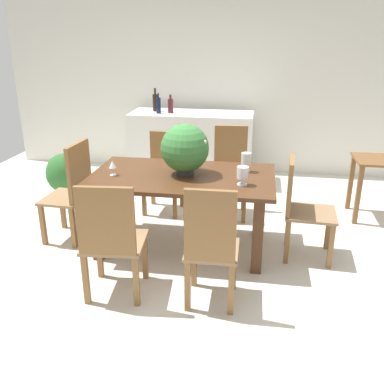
{
  "coord_description": "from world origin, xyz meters",
  "views": [
    {
      "loc": [
        0.71,
        -3.83,
        2.02
      ],
      "look_at": [
        0.08,
        0.0,
        0.56
      ],
      "focal_mm": 39.48,
      "sensor_mm": 36.0,
      "label": 1
    }
  ],
  "objects": [
    {
      "name": "chair_near_right",
      "position": [
        0.39,
        -1.03,
        0.55
      ],
      "size": [
        0.41,
        0.43,
        1.01
      ],
      "rotation": [
        0.0,
        0.0,
        3.16
      ],
      "color": "brown",
      "rests_on": "ground"
    },
    {
      "name": "back_wall",
      "position": [
        0.0,
        2.6,
        1.3
      ],
      "size": [
        6.4,
        0.1,
        2.6
      ],
      "primitive_type": "cube",
      "color": "silver",
      "rests_on": "ground"
    },
    {
      "name": "chair_near_left",
      "position": [
        -0.38,
        -1.04,
        0.55
      ],
      "size": [
        0.52,
        0.51,
        1.0
      ],
      "rotation": [
        0.0,
        0.0,
        3.24
      ],
      "color": "brown",
      "rests_on": "ground"
    },
    {
      "name": "chair_far_left",
      "position": [
        -0.39,
        0.88,
        0.52
      ],
      "size": [
        0.46,
        0.46,
        0.93
      ],
      "rotation": [
        0.0,
        0.0,
        -0.04
      ],
      "color": "brown",
      "rests_on": "ground"
    },
    {
      "name": "crystal_vase_left",
      "position": [
        0.59,
        0.13,
        0.86
      ],
      "size": [
        0.09,
        0.09,
        0.19
      ],
      "color": "silver",
      "rests_on": "dining_table"
    },
    {
      "name": "dining_table",
      "position": [
        0.0,
        -0.07,
        0.63
      ],
      "size": [
        1.75,
        1.03,
        0.76
      ],
      "color": "#4C2D19",
      "rests_on": "ground"
    },
    {
      "name": "crystal_vase_center_near",
      "position": [
        0.58,
        -0.27,
        0.86
      ],
      "size": [
        0.1,
        0.1,
        0.17
      ],
      "color": "silver",
      "rests_on": "dining_table"
    },
    {
      "name": "wine_glass",
      "position": [
        -0.65,
        -0.19,
        0.86
      ],
      "size": [
        0.07,
        0.07,
        0.15
      ],
      "color": "silver",
      "rests_on": "dining_table"
    },
    {
      "name": "potted_plant_floor",
      "position": [
        -1.76,
        1.02,
        0.31
      ],
      "size": [
        0.47,
        0.47,
        0.58
      ],
      "color": "#9E9384",
      "rests_on": "ground"
    },
    {
      "name": "wine_bottle_dark",
      "position": [
        -0.7,
        1.91,
        1.09
      ],
      "size": [
        0.06,
        0.06,
        0.28
      ],
      "color": "#0F1E38",
      "rests_on": "kitchen_counter"
    },
    {
      "name": "kitchen_counter",
      "position": [
        -0.25,
        2.03,
        0.49
      ],
      "size": [
        1.72,
        0.67,
        0.98
      ],
      "primitive_type": "cube",
      "color": "silver",
      "rests_on": "ground"
    },
    {
      "name": "chair_foot_end",
      "position": [
        1.12,
        -0.07,
        0.53
      ],
      "size": [
        0.49,
        0.48,
        0.96
      ],
      "rotation": [
        0.0,
        0.0,
        1.51
      ],
      "color": "brown",
      "rests_on": "ground"
    },
    {
      "name": "chair_far_right",
      "position": [
        0.39,
        0.9,
        0.55
      ],
      "size": [
        0.45,
        0.5,
        1.03
      ],
      "rotation": [
        0.0,
        0.0,
        0.06
      ],
      "color": "brown",
      "rests_on": "ground"
    },
    {
      "name": "chair_head_end",
      "position": [
        -1.12,
        -0.08,
        0.57
      ],
      "size": [
        0.43,
        0.5,
        1.03
      ],
      "rotation": [
        0.0,
        0.0,
        -1.62
      ],
      "color": "brown",
      "rests_on": "ground"
    },
    {
      "name": "side_table",
      "position": [
        2.05,
        0.99,
        0.52
      ],
      "size": [
        0.54,
        0.52,
        0.71
      ],
      "color": "brown",
      "rests_on": "ground"
    },
    {
      "name": "wine_bottle_amber",
      "position": [
        -0.79,
        2.08,
        1.1
      ],
      "size": [
        0.08,
        0.08,
        0.32
      ],
      "color": "black",
      "rests_on": "kitchen_counter"
    },
    {
      "name": "ground_plane",
      "position": [
        0.0,
        0.0,
        0.0
      ],
      "size": [
        7.04,
        7.04,
        0.0
      ],
      "primitive_type": "plane",
      "color": "silver"
    },
    {
      "name": "wine_bottle_clear",
      "position": [
        -0.54,
        1.97,
        1.08
      ],
      "size": [
        0.08,
        0.08,
        0.25
      ],
      "color": "#511E28",
      "rests_on": "kitchen_counter"
    },
    {
      "name": "flower_centerpiece",
      "position": [
        0.02,
        -0.05,
        1.01
      ],
      "size": [
        0.46,
        0.46,
        0.49
      ],
      "color": "#333338",
      "rests_on": "dining_table"
    }
  ]
}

